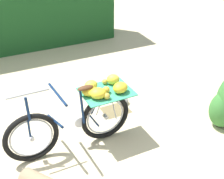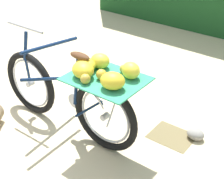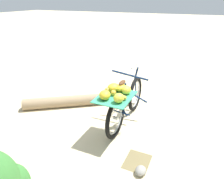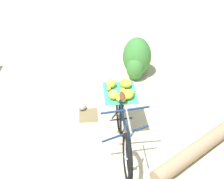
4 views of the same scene
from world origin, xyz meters
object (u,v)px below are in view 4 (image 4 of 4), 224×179
fallen_log (202,145)px  path_stone (82,107)px  bicycle (123,121)px  shrub_cluster (137,58)px

fallen_log → path_stone: 2.34m
bicycle → shrub_cluster: bicycle is taller
bicycle → fallen_log: 1.36m
bicycle → fallen_log: bicycle is taller
shrub_cluster → path_stone: (1.30, -1.26, -0.34)m
bicycle → path_stone: size_ratio=9.93×
shrub_cluster → fallen_log: bearing=14.7°
shrub_cluster → path_stone: 1.84m
fallen_log → path_stone: (-1.30, -1.94, -0.06)m
path_stone → shrub_cluster: bearing=135.8°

